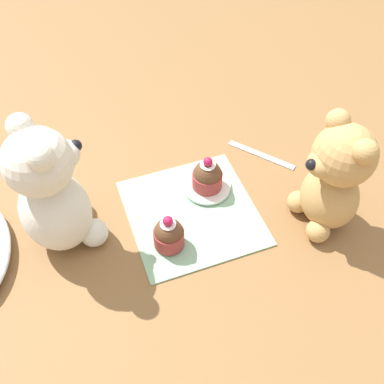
% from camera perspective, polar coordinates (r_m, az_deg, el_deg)
% --- Properties ---
extents(ground_plane, '(4.00, 4.00, 0.00)m').
position_cam_1_polar(ground_plane, '(0.77, 0.00, -2.68)').
color(ground_plane, olive).
extents(knitted_placemat, '(0.22, 0.21, 0.01)m').
position_cam_1_polar(knitted_placemat, '(0.77, 0.00, -2.54)').
color(knitted_placemat, '#8EBC99').
rests_on(knitted_placemat, ground_plane).
extents(teddy_bear_cream, '(0.14, 0.14, 0.23)m').
position_cam_1_polar(teddy_bear_cream, '(0.69, -17.35, -0.20)').
color(teddy_bear_cream, silver).
rests_on(teddy_bear_cream, ground_plane).
extents(teddy_bear_tan, '(0.10, 0.11, 0.21)m').
position_cam_1_polar(teddy_bear_tan, '(0.72, 17.63, 1.68)').
color(teddy_bear_tan, tan).
rests_on(teddy_bear_tan, ground_plane).
extents(cupcake_near_cream_bear, '(0.05, 0.05, 0.07)m').
position_cam_1_polar(cupcake_near_cream_bear, '(0.71, -2.98, -5.36)').
color(cupcake_near_cream_bear, '#993333').
rests_on(cupcake_near_cream_bear, knitted_placemat).
extents(saucer_plate, '(0.08, 0.08, 0.01)m').
position_cam_1_polar(saucer_plate, '(0.80, 1.91, 0.74)').
color(saucer_plate, white).
rests_on(saucer_plate, knitted_placemat).
extents(cupcake_near_tan_bear, '(0.05, 0.05, 0.07)m').
position_cam_1_polar(cupcake_near_tan_bear, '(0.78, 1.96, 2.04)').
color(cupcake_near_tan_bear, '#993333').
rests_on(cupcake_near_tan_bear, saucer_plate).
extents(teaspoon, '(0.11, 0.10, 0.01)m').
position_cam_1_polar(teaspoon, '(0.87, 8.79, 4.72)').
color(teaspoon, silver).
rests_on(teaspoon, ground_plane).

